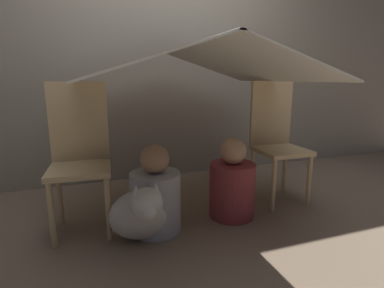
{
  "coord_description": "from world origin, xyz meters",
  "views": [
    {
      "loc": [
        -0.71,
        -1.89,
        1.02
      ],
      "look_at": [
        0.0,
        0.13,
        0.55
      ],
      "focal_mm": 28.0,
      "sensor_mm": 36.0,
      "label": 1
    }
  ],
  "objects_px": {
    "chair_left": "(80,152)",
    "person_second": "(232,185)",
    "person_front": "(156,196)",
    "dog": "(143,212)",
    "chair_right": "(276,137)"
  },
  "relations": [
    {
      "from": "chair_right",
      "to": "person_second",
      "type": "height_order",
      "value": "chair_right"
    },
    {
      "from": "person_second",
      "to": "person_front",
      "type": "bearing_deg",
      "value": -177.32
    },
    {
      "from": "person_front",
      "to": "person_second",
      "type": "bearing_deg",
      "value": 2.68
    },
    {
      "from": "dog",
      "to": "chair_right",
      "type": "bearing_deg",
      "value": 16.01
    },
    {
      "from": "chair_right",
      "to": "dog",
      "type": "height_order",
      "value": "chair_right"
    },
    {
      "from": "chair_left",
      "to": "person_second",
      "type": "relative_size",
      "value": 1.67
    },
    {
      "from": "person_front",
      "to": "dog",
      "type": "relative_size",
      "value": 1.41
    },
    {
      "from": "person_front",
      "to": "dog",
      "type": "xyz_separation_m",
      "value": [
        -0.11,
        -0.11,
        -0.05
      ]
    },
    {
      "from": "chair_left",
      "to": "person_second",
      "type": "xyz_separation_m",
      "value": [
        1.05,
        -0.21,
        -0.29
      ]
    },
    {
      "from": "person_second",
      "to": "dog",
      "type": "height_order",
      "value": "person_second"
    },
    {
      "from": "person_front",
      "to": "chair_left",
      "type": "bearing_deg",
      "value": 153.14
    },
    {
      "from": "chair_left",
      "to": "person_front",
      "type": "relative_size",
      "value": 1.66
    },
    {
      "from": "chair_right",
      "to": "person_front",
      "type": "height_order",
      "value": "chair_right"
    },
    {
      "from": "chair_right",
      "to": "person_front",
      "type": "bearing_deg",
      "value": -166.95
    },
    {
      "from": "chair_right",
      "to": "dog",
      "type": "bearing_deg",
      "value": -162.97
    }
  ]
}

